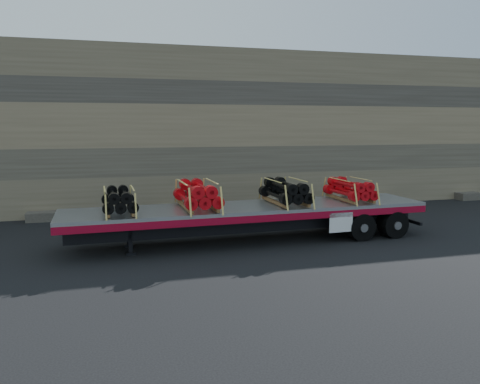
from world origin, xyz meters
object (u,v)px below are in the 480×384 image
object	(u,v)px
bundle_front	(119,201)
bundle_midrear	(285,192)
trailer	(249,223)
bundle_rear	(350,190)
bundle_midfront	(197,195)

from	to	relation	value
bundle_front	bundle_midrear	bearing A→B (deg)	-0.00
trailer	bundle_front	world-z (taller)	bundle_front
bundle_midrear	bundle_rear	xyz separation A→B (m)	(2.38, 0.06, -0.03)
bundle_front	bundle_midrear	xyz separation A→B (m)	(5.27, 0.14, 0.04)
trailer	bundle_rear	distance (m)	3.74
bundle_midfront	bundle_midrear	distance (m)	2.93
bundle_front	bundle_rear	size ratio (longest dim) A/B	0.97
bundle_front	bundle_midfront	distance (m)	2.34
bundle_midfront	bundle_midrear	size ratio (longest dim) A/B	1.05
trailer	bundle_midrear	world-z (taller)	bundle_midrear
bundle_midrear	bundle_rear	world-z (taller)	bundle_midrear
bundle_midfront	bundle_front	bearing A→B (deg)	-180.00
bundle_rear	trailer	bearing A→B (deg)	-180.00
trailer	bundle_midrear	distance (m)	1.57
bundle_midfront	bundle_rear	size ratio (longest dim) A/B	1.13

